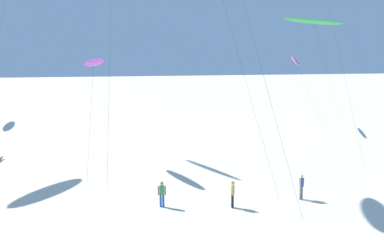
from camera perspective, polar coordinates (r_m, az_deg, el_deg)
The scene contains 6 objects.
flying_kite_3 at distance 63.78m, azimuth 14.75°, elevation 11.67°, with size 8.28×7.43×13.63m.
flying_kite_4 at distance 56.98m, azimuth 12.58°, elevation 7.14°, with size 3.56×8.82×8.76m.
flying_kite_7 at distance 38.06m, azimuth -12.02°, elevation 6.90°, with size 2.37×8.00×8.99m.
person_foreground_walker at distance 28.43m, azimuth 5.02°, elevation -8.96°, with size 0.24×0.51×1.67m.
person_near_left at distance 28.53m, azimuth -3.73°, elevation -8.97°, with size 0.51×0.23×1.59m.
person_mid_field at distance 30.61m, azimuth 13.32°, elevation -7.89°, with size 0.41×0.36×1.64m.
Camera 1 is at (-1.22, -4.55, 9.67)m, focal length 43.32 mm.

